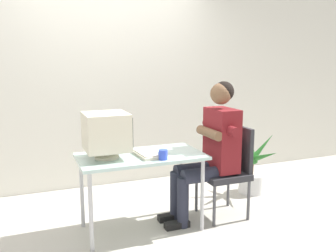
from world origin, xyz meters
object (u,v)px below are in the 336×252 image
keyboard (145,153)px  office_chair (229,166)px  desk (141,162)px  crt_monitor (107,132)px  person_seated (212,146)px  desk_mug (163,154)px  potted_plant (252,170)px

keyboard → office_chair: bearing=-0.7°
desk → office_chair: bearing=-1.6°
crt_monitor → keyboard: 0.41m
crt_monitor → office_chair: size_ratio=0.44×
keyboard → person_seated: (0.68, -0.01, 0.01)m
desk → desk_mug: size_ratio=12.93×
desk → person_seated: bearing=-2.1°
potted_plant → desk_mug: 1.60m
desk → person_seated: person_seated is taller
person_seated → desk: bearing=177.9°
person_seated → keyboard: bearing=179.0°
desk_mug → keyboard: bearing=115.2°
desk → crt_monitor: bearing=178.6°
desk → potted_plant: 1.62m
person_seated → potted_plant: size_ratio=1.88×
desk → desk_mug: bearing=-58.7°
crt_monitor → keyboard: bearing=-3.6°
desk → office_chair: size_ratio=1.24×
desk → office_chair: (0.92, -0.03, -0.14)m
office_chair → person_seated: (-0.20, 0.00, 0.23)m
keyboard → desk_mug: (0.10, -0.20, 0.03)m
keyboard → person_seated: size_ratio=0.31×
person_seated → potted_plant: person_seated is taller
keyboard → desk_mug: desk_mug is taller
crt_monitor → person_seated: size_ratio=0.29×
crt_monitor → desk_mug: crt_monitor is taller
office_chair → crt_monitor: bearing=178.5°
desk → desk_mug: desk_mug is taller
desk_mug → desk: bearing=121.3°
crt_monitor → desk_mug: (0.44, -0.23, -0.19)m
desk → desk_mug: 0.28m
person_seated → crt_monitor: bearing=178.2°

